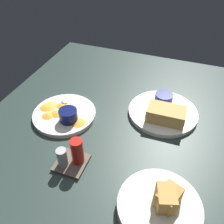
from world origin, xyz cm
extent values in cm
cube|color=#283833|center=(0.00, 0.00, -1.50)|extent=(110.00, 110.00, 3.00)
cylinder|color=white|center=(-6.31, -11.26, 0.80)|extent=(25.18, 25.18, 1.60)
cube|color=tan|center=(-7.88, -6.74, 4.00)|extent=(13.15, 7.87, 4.80)
cube|color=#DB938E|center=(-7.88, -6.74, 4.00)|extent=(13.40, 7.26, 0.80)
cylinder|color=navy|center=(-5.31, -16.84, 3.24)|extent=(6.71, 6.71, 3.27)
cylinder|color=black|center=(-5.31, -16.84, 4.47)|extent=(5.50, 5.50, 0.60)
cube|color=silver|center=(-9.72, -8.31, 1.85)|extent=(3.24, 5.25, 0.40)
ellipsoid|color=silver|center=(-7.19, -13.19, 2.00)|extent=(3.42, 3.85, 0.80)
cylinder|color=white|center=(27.15, 2.16, 0.80)|extent=(22.79, 22.79, 1.60)
cylinder|color=#0C144C|center=(23.73, 5.01, 3.73)|extent=(6.32, 6.32, 4.25)
cylinder|color=olive|center=(23.73, 5.01, 5.45)|extent=(5.18, 5.18, 0.60)
cube|color=silver|center=(27.47, 1.57, 1.85)|extent=(3.29, 5.23, 0.40)
ellipsoid|color=silver|center=(30.05, -3.28, 2.00)|extent=(3.45, 3.86, 0.80)
cone|color=gold|center=(19.95, 5.37, 1.90)|extent=(6.78, 6.78, 0.60)
cone|color=gold|center=(29.81, -0.92, 1.90)|extent=(5.36, 5.36, 0.60)
cone|color=gold|center=(34.87, 1.98, 1.90)|extent=(6.69, 6.69, 0.60)
cone|color=gold|center=(31.77, 5.82, 1.90)|extent=(5.54, 5.54, 0.60)
cone|color=gold|center=(29.29, 3.69, 1.90)|extent=(6.36, 6.36, 0.60)
cone|color=gold|center=(33.83, 0.80, 1.90)|extent=(8.11, 8.11, 0.60)
cylinder|color=silver|center=(-12.41, 25.97, 1.50)|extent=(21.03, 21.03, 3.00)
cube|color=tan|center=(-13.42, 25.45, 5.55)|extent=(5.99, 7.04, 5.09)
cube|color=#C68C42|center=(-14.08, 25.04, 5.45)|extent=(6.31, 7.21, 4.90)
cube|color=brown|center=(14.77, 20.67, 0.50)|extent=(9.00, 9.00, 1.00)
cylinder|color=red|center=(12.97, 19.47, 5.25)|extent=(3.60, 3.60, 8.50)
cylinder|color=#B2B2B2|center=(16.57, 22.07, 4.00)|extent=(3.00, 3.00, 6.00)
camera|label=1|loc=(-11.52, 57.62, 57.96)|focal=38.19mm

